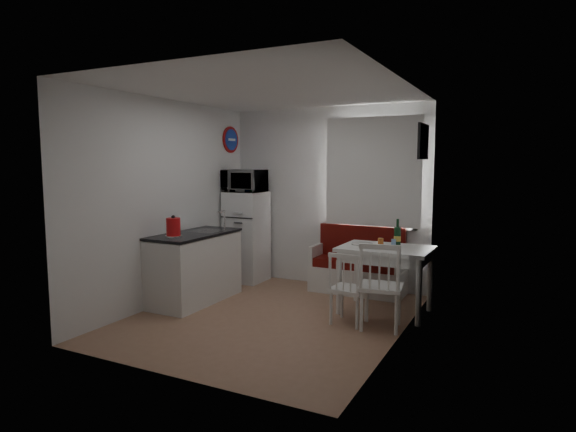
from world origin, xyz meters
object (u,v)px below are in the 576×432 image
(dining_table, at_px, (386,255))
(fridge, at_px, (247,237))
(kettle, at_px, (173,227))
(chair_right, at_px, (379,277))
(bench, at_px, (358,271))
(microwave, at_px, (244,181))
(chair_left, at_px, (347,281))
(kitchen_counter, at_px, (195,267))
(wine_bottle, at_px, (397,233))

(dining_table, relative_size, fridge, 0.79)
(dining_table, relative_size, kettle, 4.04)
(kettle, bearing_deg, fridge, 91.00)
(dining_table, height_order, chair_right, chair_right)
(bench, bearing_deg, microwave, -174.75)
(bench, relative_size, chair_left, 2.94)
(fridge, bearing_deg, kettle, -89.00)
(kitchen_counter, relative_size, bench, 1.02)
(fridge, bearing_deg, bench, 3.61)
(dining_table, distance_m, chair_right, 0.69)
(kitchen_counter, distance_m, fridge, 1.26)
(chair_right, xyz_separation_m, wine_bottle, (0.00, 0.77, 0.37))
(dining_table, xyz_separation_m, kettle, (-2.29, -1.10, 0.32))
(bench, distance_m, fridge, 1.78)
(chair_right, distance_m, microwave, 2.88)
(dining_table, height_order, kettle, kettle)
(microwave, bearing_deg, dining_table, -13.62)
(bench, height_order, microwave, microwave)
(kettle, bearing_deg, chair_left, 12.31)
(bench, bearing_deg, chair_right, -63.63)
(fridge, bearing_deg, microwave, -90.00)
(wine_bottle, bearing_deg, kitchen_counter, -163.35)
(chair_left, height_order, wine_bottle, wine_bottle)
(chair_left, height_order, microwave, microwave)
(dining_table, xyz_separation_m, fridge, (-2.32, 0.61, -0.03))
(chair_left, distance_m, microwave, 2.61)
(microwave, relative_size, kettle, 2.25)
(kitchen_counter, height_order, chair_left, kitchen_counter)
(microwave, bearing_deg, wine_bottle, -10.76)
(dining_table, relative_size, microwave, 1.80)
(kitchen_counter, xyz_separation_m, wine_bottle, (2.45, 0.73, 0.51))
(kettle, bearing_deg, chair_right, 10.16)
(chair_right, bearing_deg, kettle, -178.93)
(chair_right, relative_size, kettle, 1.93)
(kitchen_counter, height_order, wine_bottle, kitchen_counter)
(kitchen_counter, bearing_deg, kettle, -83.94)
(chair_left, relative_size, microwave, 0.73)
(kitchen_counter, distance_m, wine_bottle, 2.61)
(chair_right, bearing_deg, dining_table, 90.31)
(dining_table, height_order, wine_bottle, wine_bottle)
(kitchen_counter, distance_m, dining_table, 2.44)
(fridge, relative_size, microwave, 2.27)
(kitchen_counter, bearing_deg, chair_right, -0.85)
(bench, bearing_deg, dining_table, -51.29)
(dining_table, relative_size, wine_bottle, 3.23)
(chair_right, height_order, microwave, microwave)
(chair_left, height_order, chair_right, chair_right)
(bench, xyz_separation_m, dining_table, (0.58, -0.72, 0.40))
(bench, relative_size, fridge, 0.95)
(bench, height_order, fridge, fridge)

